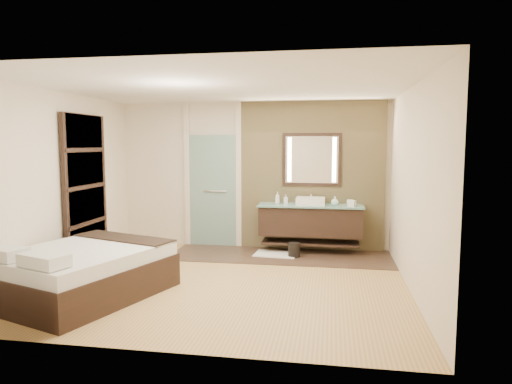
% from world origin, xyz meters
% --- Properties ---
extents(floor, '(5.00, 5.00, 0.00)m').
position_xyz_m(floor, '(0.00, 0.00, 0.00)').
color(floor, '#A07843').
rests_on(floor, ground).
extents(tile_strip, '(3.80, 1.30, 0.01)m').
position_xyz_m(tile_strip, '(0.60, 1.60, 0.01)').
color(tile_strip, '#33231C').
rests_on(tile_strip, floor).
extents(stone_wall, '(2.60, 0.08, 2.70)m').
position_xyz_m(stone_wall, '(1.10, 2.21, 1.35)').
color(stone_wall, tan).
rests_on(stone_wall, floor).
extents(vanity, '(1.85, 0.55, 0.88)m').
position_xyz_m(vanity, '(1.10, 1.92, 0.58)').
color(vanity, black).
rests_on(vanity, stone_wall).
extents(mirror_unit, '(1.06, 0.04, 0.96)m').
position_xyz_m(mirror_unit, '(1.10, 2.16, 1.65)').
color(mirror_unit, black).
rests_on(mirror_unit, stone_wall).
extents(frosted_door, '(1.10, 0.12, 2.70)m').
position_xyz_m(frosted_door, '(-0.75, 2.20, 1.14)').
color(frosted_door, '#AFDDD3').
rests_on(frosted_door, floor).
extents(shoji_partition, '(0.06, 1.20, 2.40)m').
position_xyz_m(shoji_partition, '(-2.43, 0.60, 1.21)').
color(shoji_partition, black).
rests_on(shoji_partition, floor).
extents(bed, '(2.13, 2.37, 0.76)m').
position_xyz_m(bed, '(-1.65, -0.91, 0.31)').
color(bed, black).
rests_on(bed, floor).
extents(bath_mat, '(0.75, 0.55, 0.02)m').
position_xyz_m(bath_mat, '(0.52, 1.63, 0.02)').
color(bath_mat, white).
rests_on(bath_mat, floor).
extents(waste_bin, '(0.26, 0.26, 0.26)m').
position_xyz_m(waste_bin, '(0.85, 1.52, 0.13)').
color(waste_bin, black).
rests_on(waste_bin, floor).
extents(tissue_box, '(0.16, 0.16, 0.10)m').
position_xyz_m(tissue_box, '(1.81, 1.80, 0.92)').
color(tissue_box, silver).
rests_on(tissue_box, vanity).
extents(soap_bottle_a, '(0.11, 0.11, 0.22)m').
position_xyz_m(soap_bottle_a, '(0.51, 1.92, 0.97)').
color(soap_bottle_a, silver).
rests_on(soap_bottle_a, vanity).
extents(soap_bottle_b, '(0.08, 0.08, 0.16)m').
position_xyz_m(soap_bottle_b, '(0.65, 2.00, 0.95)').
color(soap_bottle_b, '#B2B2B2').
rests_on(soap_bottle_b, vanity).
extents(soap_bottle_c, '(0.13, 0.13, 0.16)m').
position_xyz_m(soap_bottle_c, '(1.52, 1.88, 0.94)').
color(soap_bottle_c, silver).
rests_on(soap_bottle_c, vanity).
extents(cup, '(0.15, 0.15, 0.10)m').
position_xyz_m(cup, '(1.79, 1.95, 0.91)').
color(cup, silver).
rests_on(cup, vanity).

